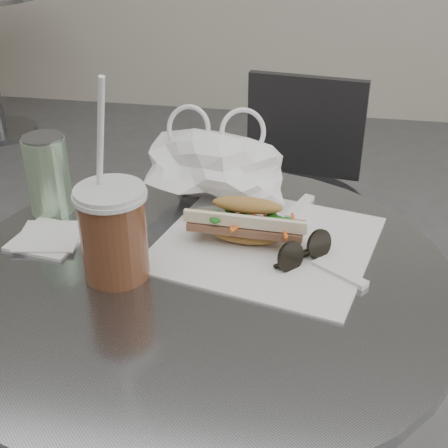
% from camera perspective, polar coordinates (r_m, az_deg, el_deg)
% --- Properties ---
extents(cafe_table, '(0.76, 0.76, 0.74)m').
position_cam_1_polar(cafe_table, '(1.11, -1.77, -16.11)').
color(cafe_table, slate).
rests_on(cafe_table, ground).
extents(chair_far, '(0.41, 0.43, 0.78)m').
position_cam_1_polar(chair_far, '(1.76, 5.90, -1.66)').
color(chair_far, '#303033').
rests_on(chair_far, ground).
extents(sandwich_paper, '(0.39, 0.37, 0.00)m').
position_cam_1_polar(sandwich_paper, '(1.00, 3.86, -1.74)').
color(sandwich_paper, white).
rests_on(sandwich_paper, cafe_table).
extents(banh_mi, '(0.23, 0.10, 0.08)m').
position_cam_1_polar(banh_mi, '(0.98, 2.07, 0.21)').
color(banh_mi, '#B98B46').
rests_on(banh_mi, sandwich_paper).
extents(iced_coffee, '(0.10, 0.10, 0.30)m').
position_cam_1_polar(iced_coffee, '(0.90, -10.08, -0.65)').
color(iced_coffee, brown).
rests_on(iced_coffee, cafe_table).
extents(sunglasses, '(0.09, 0.09, 0.05)m').
position_cam_1_polar(sunglasses, '(0.95, 7.31, -2.58)').
color(sunglasses, black).
rests_on(sunglasses, cafe_table).
extents(plastic_bag, '(0.26, 0.21, 0.12)m').
position_cam_1_polar(plastic_bag, '(1.11, -0.96, 5.15)').
color(plastic_bag, white).
rests_on(plastic_bag, cafe_table).
extents(napkin_stack, '(0.12, 0.12, 0.01)m').
position_cam_1_polar(napkin_stack, '(1.05, -15.66, -1.21)').
color(napkin_stack, white).
rests_on(napkin_stack, cafe_table).
extents(drink_can, '(0.07, 0.07, 0.14)m').
position_cam_1_polar(drink_can, '(1.11, -15.80, 4.35)').
color(drink_can, '#5D9B5A').
rests_on(drink_can, cafe_table).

